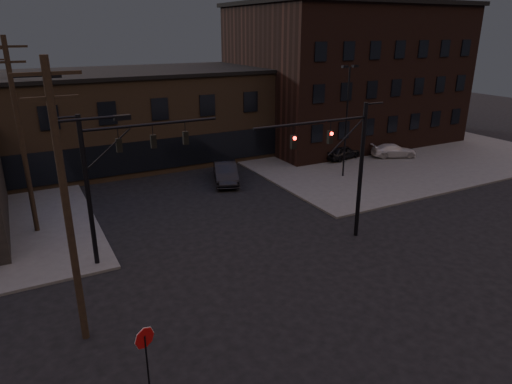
{
  "coord_description": "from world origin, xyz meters",
  "views": [
    {
      "loc": [
        -10.66,
        -14.85,
        11.77
      ],
      "look_at": [
        0.22,
        5.56,
        3.5
      ],
      "focal_mm": 32.0,
      "sensor_mm": 36.0,
      "label": 1
    }
  ],
  "objects_px": {
    "parked_car_lot_b": "(394,151)",
    "parked_car_lot_a": "(342,152)",
    "stop_sign": "(145,345)",
    "traffic_signal_far": "(112,171)",
    "car_crossing": "(226,173)",
    "traffic_signal_near": "(346,159)"
  },
  "relations": [
    {
      "from": "parked_car_lot_b",
      "to": "car_crossing",
      "type": "bearing_deg",
      "value": 109.63
    },
    {
      "from": "parked_car_lot_b",
      "to": "parked_car_lot_a",
      "type": "bearing_deg",
      "value": 92.6
    },
    {
      "from": "stop_sign",
      "to": "parked_car_lot_b",
      "type": "relative_size",
      "value": 0.58
    },
    {
      "from": "traffic_signal_far",
      "to": "car_crossing",
      "type": "bearing_deg",
      "value": 42.04
    },
    {
      "from": "traffic_signal_near",
      "to": "parked_car_lot_a",
      "type": "distance_m",
      "value": 18.04
    },
    {
      "from": "stop_sign",
      "to": "car_crossing",
      "type": "bearing_deg",
      "value": 58.82
    },
    {
      "from": "traffic_signal_near",
      "to": "stop_sign",
      "type": "distance_m",
      "value": 15.17
    },
    {
      "from": "traffic_signal_near",
      "to": "parked_car_lot_a",
      "type": "relative_size",
      "value": 1.99
    },
    {
      "from": "traffic_signal_far",
      "to": "parked_car_lot_a",
      "type": "relative_size",
      "value": 1.99
    },
    {
      "from": "traffic_signal_near",
      "to": "parked_car_lot_a",
      "type": "bearing_deg",
      "value": 51.73
    },
    {
      "from": "parked_car_lot_a",
      "to": "car_crossing",
      "type": "relative_size",
      "value": 0.8
    },
    {
      "from": "stop_sign",
      "to": "traffic_signal_far",
      "type": "bearing_deg",
      "value": 82.68
    },
    {
      "from": "traffic_signal_far",
      "to": "traffic_signal_near",
      "type": "bearing_deg",
      "value": -16.17
    },
    {
      "from": "traffic_signal_far",
      "to": "stop_sign",
      "type": "relative_size",
      "value": 3.23
    },
    {
      "from": "stop_sign",
      "to": "parked_car_lot_b",
      "type": "height_order",
      "value": "stop_sign"
    },
    {
      "from": "traffic_signal_near",
      "to": "traffic_signal_far",
      "type": "distance_m",
      "value": 12.57
    },
    {
      "from": "traffic_signal_far",
      "to": "car_crossing",
      "type": "distance_m",
      "value": 14.71
    },
    {
      "from": "traffic_signal_near",
      "to": "parked_car_lot_a",
      "type": "xyz_separation_m",
      "value": [
        10.88,
        13.79,
        -4.1
      ]
    },
    {
      "from": "traffic_signal_far",
      "to": "parked_car_lot_b",
      "type": "distance_m",
      "value": 29.39
    },
    {
      "from": "traffic_signal_far",
      "to": "stop_sign",
      "type": "bearing_deg",
      "value": -97.32
    },
    {
      "from": "parked_car_lot_a",
      "to": "stop_sign",
      "type": "bearing_deg",
      "value": 117.18
    },
    {
      "from": "parked_car_lot_a",
      "to": "parked_car_lot_b",
      "type": "relative_size",
      "value": 0.95
    }
  ]
}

